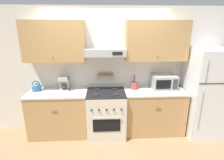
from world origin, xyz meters
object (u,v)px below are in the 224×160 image
object	(u,v)px
stove_range	(106,113)
coffee_maker	(64,83)
microwave	(163,82)
utensil_crock	(134,86)
tea_kettle	(36,87)
refrigerator	(206,93)

from	to	relation	value
stove_range	coffee_maker	xyz separation A→B (m)	(-0.84, 0.17, 0.60)
microwave	utensil_crock	distance (m)	0.62
tea_kettle	microwave	size ratio (longest dim) A/B	0.45
refrigerator	tea_kettle	world-z (taller)	refrigerator
tea_kettle	coffee_maker	distance (m)	0.55
microwave	tea_kettle	bearing A→B (deg)	-179.60
microwave	coffee_maker	bearing A→B (deg)	179.87
tea_kettle	coffee_maker	bearing A→B (deg)	2.36
stove_range	refrigerator	xyz separation A→B (m)	(2.01, -0.03, 0.42)
refrigerator	microwave	world-z (taller)	refrigerator
stove_range	tea_kettle	size ratio (longest dim) A/B	4.53
stove_range	coffee_maker	size ratio (longest dim) A/B	3.54
coffee_maker	utensil_crock	xyz separation A→B (m)	(1.42, -0.02, -0.06)
tea_kettle	utensil_crock	size ratio (longest dim) A/B	0.74
refrigerator	microwave	bearing A→B (deg)	166.38
refrigerator	utensil_crock	distance (m)	1.45
stove_range	coffee_maker	world-z (taller)	coffee_maker
stove_range	utensil_crock	size ratio (longest dim) A/B	3.36
tea_kettle	microwave	world-z (taller)	microwave
refrigerator	stove_range	bearing A→B (deg)	179.12
tea_kettle	utensil_crock	bearing A→B (deg)	0.00
tea_kettle	microwave	xyz separation A→B (m)	(2.59, 0.02, 0.07)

